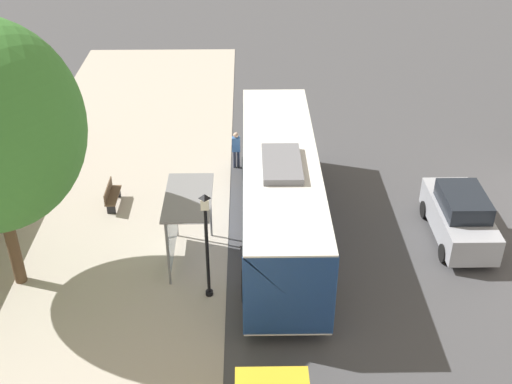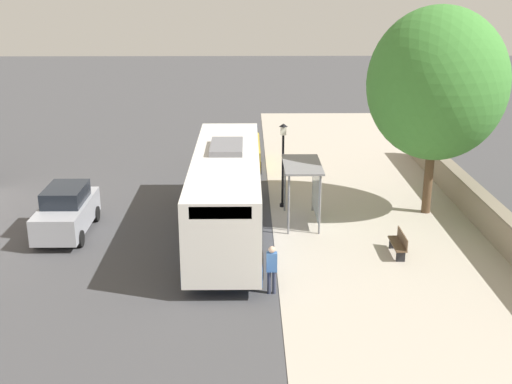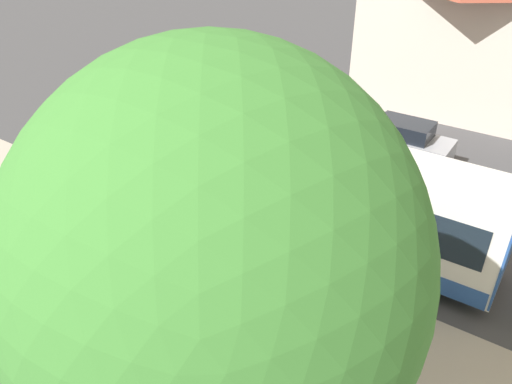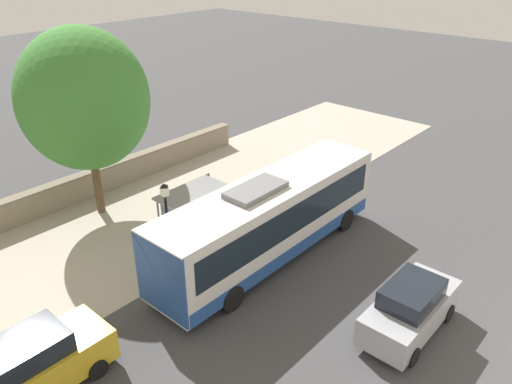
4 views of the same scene
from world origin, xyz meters
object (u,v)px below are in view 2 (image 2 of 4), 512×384
object	(u,v)px
parked_car_far_lane	(67,211)
bench	(399,243)
bus_shelter	(306,175)
pedestrian	(272,266)
street_lamp_near	(283,158)
bus	(227,191)
parked_car_behind_bus	(243,149)
shade_tree	(437,84)

from	to	relation	value
parked_car_far_lane	bench	bearing A→B (deg)	169.54
bus_shelter	pedestrian	world-z (taller)	bus_shelter
street_lamp_near	bus	bearing A→B (deg)	54.19
pedestrian	parked_car_behind_bus	bearing A→B (deg)	-86.05
shade_tree	parked_car_far_lane	world-z (taller)	shade_tree
bus	bus_shelter	bearing A→B (deg)	-156.57
bus_shelter	street_lamp_near	xyz separation A→B (m)	(0.82, -1.88, 0.19)
pedestrian	parked_car_behind_bus	xyz separation A→B (m)	(1.02, -14.81, -0.00)
bus_shelter	bench	xyz separation A→B (m)	(-3.15, 3.42, -1.59)
shade_tree	parked_car_far_lane	size ratio (longest dim) A/B	2.09
bus_shelter	parked_car_behind_bus	distance (m)	8.92
street_lamp_near	parked_car_far_lane	xyz separation A→B (m)	(8.69, 2.97, -1.33)
bus	pedestrian	size ratio (longest dim) A/B	6.79
bench	parked_car_behind_bus	xyz separation A→B (m)	(5.77, -11.88, 0.49)
bus_shelter	pedestrian	bearing A→B (deg)	75.85
bus	parked_car_far_lane	world-z (taller)	bus
parked_car_far_lane	street_lamp_near	bearing A→B (deg)	-161.15
bus	pedestrian	xyz separation A→B (m)	(-1.58, 4.98, -0.86)
pedestrian	parked_car_behind_bus	size ratio (longest dim) A/B	0.36
bus_shelter	pedestrian	distance (m)	6.65
street_lamp_near	bench	bearing A→B (deg)	126.83
bus_shelter	bus	bearing A→B (deg)	23.43
parked_car_far_lane	pedestrian	bearing A→B (deg)	146.32
shade_tree	parked_car_far_lane	bearing A→B (deg)	8.32
street_lamp_near	shade_tree	world-z (taller)	shade_tree
bus_shelter	shade_tree	distance (m)	6.49
shade_tree	parked_car_far_lane	xyz separation A→B (m)	(14.87, 2.17, -4.64)
parked_car_behind_bus	bus_shelter	bearing A→B (deg)	107.26
parked_car_behind_bus	shade_tree	bearing A→B (deg)	137.29
bench	parked_car_far_lane	distance (m)	12.88
parked_car_behind_bus	parked_car_far_lane	xyz separation A→B (m)	(6.89, 9.54, -0.03)
pedestrian	bench	distance (m)	5.61
street_lamp_near	parked_car_far_lane	distance (m)	9.28
pedestrian	bench	xyz separation A→B (m)	(-4.75, -2.93, -0.49)
pedestrian	street_lamp_near	distance (m)	8.38
bus	bench	xyz separation A→B (m)	(-6.33, 2.04, -1.35)
bench	bus	bearing A→B (deg)	-17.90
bus	shade_tree	world-z (taller)	shade_tree
shade_tree	parked_car_far_lane	distance (m)	15.72
bus	parked_car_behind_bus	bearing A→B (deg)	-93.21
bus	shade_tree	bearing A→B (deg)	-163.87
bus	bus_shelter	world-z (taller)	bus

